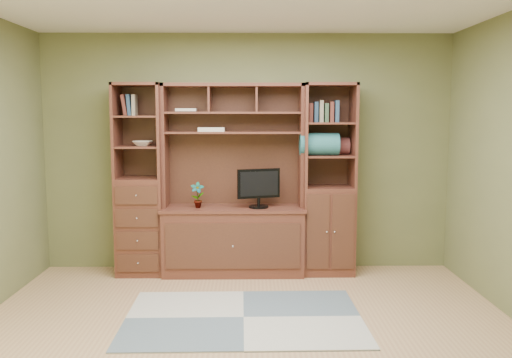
{
  "coord_description": "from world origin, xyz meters",
  "views": [
    {
      "loc": [
        0.03,
        -4.01,
        1.73
      ],
      "look_at": [
        0.09,
        1.2,
        1.1
      ],
      "focal_mm": 38.0,
      "sensor_mm": 36.0,
      "label": 1
    }
  ],
  "objects_px": {
    "center_hutch": "(233,180)",
    "monitor": "(259,181)",
    "left_tower": "(140,180)",
    "right_tower": "(328,179)"
  },
  "relations": [
    {
      "from": "right_tower",
      "to": "monitor",
      "type": "xyz_separation_m",
      "value": [
        -0.75,
        -0.07,
        -0.01
      ]
    },
    {
      "from": "center_hutch",
      "to": "monitor",
      "type": "height_order",
      "value": "center_hutch"
    },
    {
      "from": "right_tower",
      "to": "left_tower",
      "type": "bearing_deg",
      "value": 180.0
    },
    {
      "from": "monitor",
      "to": "left_tower",
      "type": "bearing_deg",
      "value": 159.08
    },
    {
      "from": "left_tower",
      "to": "monitor",
      "type": "bearing_deg",
      "value": -3.37
    },
    {
      "from": "center_hutch",
      "to": "right_tower",
      "type": "bearing_deg",
      "value": 2.23
    },
    {
      "from": "right_tower",
      "to": "monitor",
      "type": "relative_size",
      "value": 3.56
    },
    {
      "from": "center_hutch",
      "to": "left_tower",
      "type": "height_order",
      "value": "same"
    },
    {
      "from": "center_hutch",
      "to": "right_tower",
      "type": "relative_size",
      "value": 1.0
    },
    {
      "from": "center_hutch",
      "to": "monitor",
      "type": "distance_m",
      "value": 0.27
    }
  ]
}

